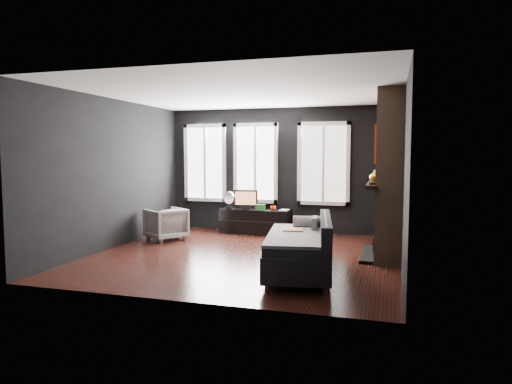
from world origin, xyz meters
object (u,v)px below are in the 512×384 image
(armchair, at_px, (166,222))
(book, at_px, (280,205))
(monitor, at_px, (246,198))
(media_console, at_px, (256,221))
(mantel_vase, at_px, (375,176))
(sofa, at_px, (299,245))
(mug, at_px, (273,207))

(armchair, bearing_deg, book, 154.05)
(armchair, distance_m, monitor, 1.80)
(media_console, xyz_separation_m, book, (0.55, -0.01, 0.38))
(monitor, distance_m, book, 0.78)
(book, bearing_deg, mantel_vase, -28.24)
(media_console, height_order, monitor, monitor)
(media_console, distance_m, book, 0.67)
(media_console, bearing_deg, book, 1.37)
(media_console, xyz_separation_m, monitor, (-0.22, -0.01, 0.50))
(media_console, relative_size, mantel_vase, 7.66)
(sofa, height_order, mantel_vase, mantel_vase)
(armchair, height_order, book, book)
(mug, bearing_deg, media_console, 171.46)
(armchair, xyz_separation_m, mantel_vase, (4.00, 0.15, 0.98))
(mug, xyz_separation_m, mantel_vase, (2.09, -0.99, 0.75))
(media_console, height_order, mantel_vase, mantel_vase)
(armchair, distance_m, book, 2.40)
(sofa, bearing_deg, armchair, 140.17)
(armchair, xyz_separation_m, book, (2.06, 1.19, 0.29))
(book, xyz_separation_m, mantel_vase, (1.94, -1.04, 0.69))
(armchair, distance_m, media_console, 1.93)
(book, bearing_deg, armchair, -149.91)
(sofa, relative_size, mantel_vase, 9.78)
(book, relative_size, mantel_vase, 1.18)
(sofa, relative_size, monitor, 3.69)
(armchair, relative_size, mug, 6.00)
(monitor, xyz_separation_m, mantel_vase, (2.71, -1.04, 0.57))
(sofa, relative_size, book, 8.29)
(sofa, distance_m, mantel_vase, 2.38)
(monitor, distance_m, mug, 0.65)
(monitor, height_order, mug, monitor)
(mug, relative_size, mantel_vase, 0.59)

